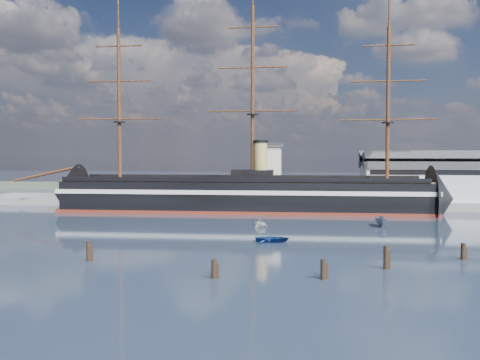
# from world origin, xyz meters

# --- Properties ---
(ground) EXTENTS (600.00, 600.00, 0.00)m
(ground) POSITION_xyz_m (0.00, 40.00, 0.00)
(ground) COLOR #232C3A
(ground) RESTS_ON ground
(quay) EXTENTS (180.00, 18.00, 2.00)m
(quay) POSITION_xyz_m (10.00, 76.00, 0.00)
(quay) COLOR slate
(quay) RESTS_ON ground
(quay_tower) EXTENTS (5.00, 5.00, 15.00)m
(quay_tower) POSITION_xyz_m (3.00, 73.00, 9.75)
(quay_tower) COLOR silver
(quay_tower) RESTS_ON ground
(warship) EXTENTS (113.16, 19.47, 53.94)m
(warship) POSITION_xyz_m (-4.71, 60.00, 4.04)
(warship) COLOR black
(warship) RESTS_ON ground
(motorboat_b) EXTENTS (1.67, 3.53, 1.60)m
(motorboat_b) POSITION_xyz_m (7.86, 15.58, 0.00)
(motorboat_b) COLOR navy
(motorboat_b) RESTS_ON ground
(motorboat_c) EXTENTS (6.20, 2.53, 2.44)m
(motorboat_c) POSITION_xyz_m (27.20, 36.97, 0.00)
(motorboat_c) COLOR slate
(motorboat_c) RESTS_ON ground
(motorboat_d) EXTENTS (5.22, 5.19, 1.88)m
(motorboat_d) POSITION_xyz_m (4.01, 32.53, 0.00)
(motorboat_d) COLOR white
(motorboat_d) RESTS_ON ground
(piling_near_left) EXTENTS (0.64, 0.64, 3.29)m
(piling_near_left) POSITION_xyz_m (-14.86, -3.25, 0.00)
(piling_near_left) COLOR black
(piling_near_left) RESTS_ON ground
(piling_near_mid) EXTENTS (0.64, 0.64, 2.91)m
(piling_near_mid) POSITION_xyz_m (3.51, -10.44, 0.00)
(piling_near_mid) COLOR black
(piling_near_mid) RESTS_ON ground
(piling_near_right) EXTENTS (0.64, 0.64, 3.59)m
(piling_near_right) POSITION_xyz_m (23.50, -2.43, 0.00)
(piling_near_right) COLOR black
(piling_near_right) RESTS_ON ground
(piling_far_right) EXTENTS (0.64, 0.64, 2.90)m
(piling_far_right) POSITION_xyz_m (34.52, 5.33, 0.00)
(piling_far_right) COLOR black
(piling_far_right) RESTS_ON ground
(piling_extra) EXTENTS (0.64, 0.64, 3.02)m
(piling_extra) POSITION_xyz_m (15.83, -9.05, 0.00)
(piling_extra) COLOR black
(piling_extra) RESTS_ON ground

